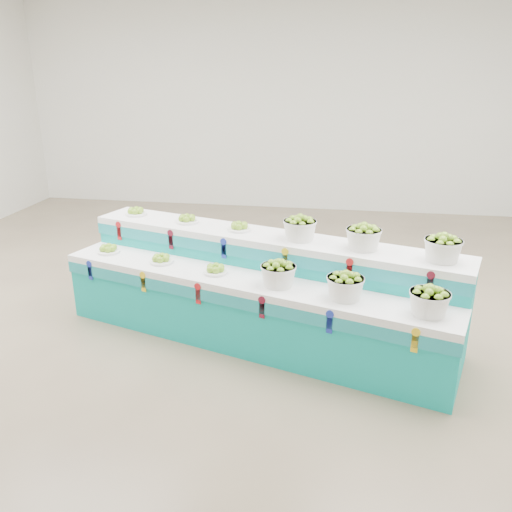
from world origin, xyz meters
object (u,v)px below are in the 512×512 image
object	(u,v)px
basket_lower_left	(278,273)
basket_upper_right	(443,248)
display_stand	(256,290)
plate_upper_mid	(187,218)

from	to	relation	value
basket_lower_left	basket_upper_right	distance (m)	1.46
display_stand	basket_upper_right	size ratio (longest dim) A/B	12.31
display_stand	basket_upper_right	xyz separation A→B (m)	(1.69, -0.26, 0.63)
plate_upper_mid	basket_upper_right	size ratio (longest dim) A/B	0.75
plate_upper_mid	basket_upper_right	distance (m)	2.67
basket_upper_right	display_stand	bearing A→B (deg)	171.26
display_stand	basket_lower_left	distance (m)	0.54
basket_lower_left	basket_upper_right	bearing A→B (deg)	3.33
basket_lower_left	plate_upper_mid	xyz separation A→B (m)	(-1.12, 0.87, 0.23)
basket_lower_left	plate_upper_mid	bearing A→B (deg)	142.16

